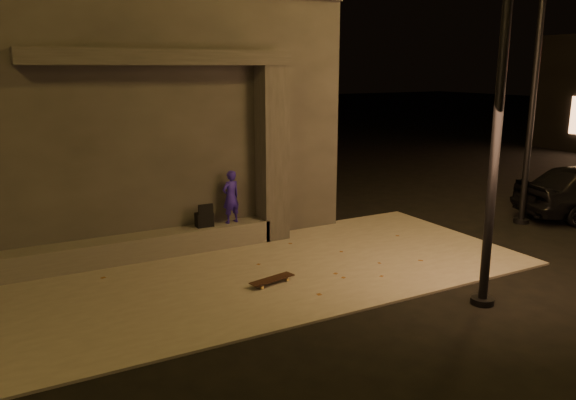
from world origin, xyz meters
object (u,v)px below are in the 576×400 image
skateboard (272,280)px  backpack (204,218)px  column (272,154)px  skateboarder (231,197)px  street_lamp_0 (504,44)px

skateboard → backpack: bearing=85.4°
column → skateboard: size_ratio=4.20×
skateboarder → skateboard: skateboarder is taller
column → street_lamp_0: (1.32, -4.62, 2.08)m
backpack → skateboarder: bearing=0.9°
skateboarder → street_lamp_0: size_ratio=0.16×
skateboarder → skateboard: 2.57m
skateboarder → backpack: 0.70m
column → skateboard: 3.19m
skateboarder → street_lamp_0: bearing=102.7°
skateboard → street_lamp_0: bearing=-53.1°
skateboarder → backpack: (-0.59, 0.00, -0.38)m
street_lamp_0 → skateboarder: bearing=116.1°
skateboarder → backpack: size_ratio=2.26×
column → backpack: 1.94m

